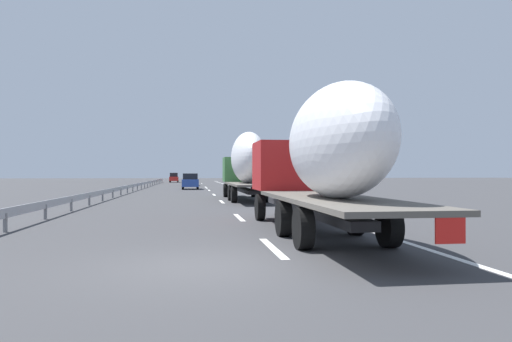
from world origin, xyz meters
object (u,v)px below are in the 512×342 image
truck_lead (246,163)px  truck_trailing (321,156)px  road_sign (258,171)px  car_black_suv (190,180)px  car_blue_sedan (190,181)px  car_red_compact (174,178)px

truck_lead → truck_trailing: bearing=-180.0°
truck_trailing → road_sign: bearing=-5.2°
truck_lead → car_black_suv: 38.46m
car_blue_sedan → road_sign: size_ratio=1.55×
car_red_compact → road_sign: road_sign is taller
truck_lead → car_blue_sedan: truck_lead is taller
truck_lead → car_red_compact: 64.42m
road_sign → truck_trailing: bearing=174.8°
car_red_compact → car_black_suv: bearing=-172.8°
car_red_compact → truck_lead: bearing=-173.6°
truck_trailing → car_blue_sedan: 41.49m
car_blue_sedan → car_black_suv: (15.48, 0.05, -0.02)m
truck_lead → car_blue_sedan: 23.12m
truck_trailing → car_black_suv: truck_trailing is taller
car_red_compact → road_sign: size_ratio=1.48×
truck_lead → car_red_compact: size_ratio=2.96×
road_sign → car_blue_sedan: bearing=44.9°
car_black_suv → car_blue_sedan: bearing=-179.8°
car_blue_sedan → road_sign: (-6.95, -6.93, 1.14)m
truck_lead → truck_trailing: truck_lead is taller
car_red_compact → car_blue_sedan: 41.39m
truck_lead → car_blue_sedan: size_ratio=2.83×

